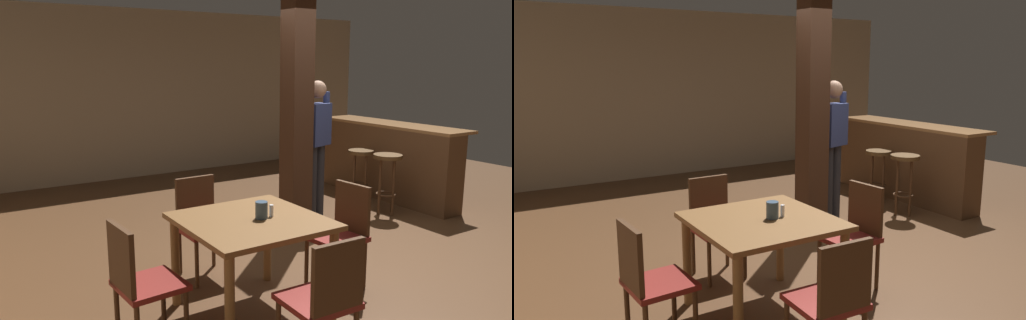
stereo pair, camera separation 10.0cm
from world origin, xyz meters
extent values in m
plane|color=#4C301C|center=(0.00, 0.00, 0.00)|extent=(10.80, 10.80, 0.00)
cube|color=gray|center=(0.00, 4.50, 1.40)|extent=(8.00, 0.10, 2.80)
cube|color=#382114|center=(-0.09, 0.86, 1.40)|extent=(0.28, 0.28, 2.80)
cube|color=brown|center=(-1.63, -0.64, 0.75)|extent=(1.02, 1.02, 0.04)
cylinder|color=brown|center=(-1.19, -0.19, 0.36)|extent=(0.07, 0.07, 0.73)
cylinder|color=brown|center=(-2.07, -0.19, 0.36)|extent=(0.07, 0.07, 0.73)
cylinder|color=brown|center=(-1.19, -1.08, 0.36)|extent=(0.07, 0.07, 0.73)
cylinder|color=brown|center=(-2.07, -1.08, 0.36)|extent=(0.07, 0.07, 0.73)
cube|color=maroon|center=(-1.65, -1.45, 0.45)|extent=(0.43, 0.43, 0.04)
cube|color=#422816|center=(-1.65, -1.64, 0.68)|extent=(0.38, 0.05, 0.45)
cylinder|color=#422816|center=(-1.47, -1.28, 0.23)|extent=(0.04, 0.04, 0.43)
cube|color=maroon|center=(-2.46, -0.66, 0.45)|extent=(0.45, 0.45, 0.04)
cube|color=#422816|center=(-2.65, -0.68, 0.68)|extent=(0.06, 0.38, 0.45)
cylinder|color=#422816|center=(-2.30, -0.48, 0.23)|extent=(0.04, 0.04, 0.43)
cylinder|color=#422816|center=(-2.27, -0.83, 0.23)|extent=(0.04, 0.04, 0.43)
cylinder|color=#422816|center=(-2.65, -0.50, 0.23)|extent=(0.04, 0.04, 0.43)
cube|color=maroon|center=(-0.78, -0.64, 0.45)|extent=(0.45, 0.45, 0.04)
cube|color=#422816|center=(-0.59, -0.62, 0.68)|extent=(0.07, 0.38, 0.45)
cylinder|color=#422816|center=(-0.94, -0.83, 0.23)|extent=(0.04, 0.04, 0.43)
cylinder|color=#422816|center=(-0.97, -0.48, 0.23)|extent=(0.04, 0.04, 0.43)
cylinder|color=#422816|center=(-0.59, -0.80, 0.23)|extent=(0.04, 0.04, 0.43)
cylinder|color=#422816|center=(-0.62, -0.45, 0.23)|extent=(0.04, 0.04, 0.43)
cube|color=maroon|center=(-1.63, 0.16, 0.45)|extent=(0.43, 0.43, 0.04)
cube|color=#422816|center=(-1.63, 0.35, 0.68)|extent=(0.38, 0.04, 0.45)
cylinder|color=#422816|center=(-1.46, -0.02, 0.23)|extent=(0.04, 0.04, 0.43)
cylinder|color=#422816|center=(-1.81, -0.02, 0.23)|extent=(0.04, 0.04, 0.43)
cylinder|color=#422816|center=(-1.46, 0.33, 0.23)|extent=(0.04, 0.04, 0.43)
cylinder|color=#422816|center=(-1.81, 0.33, 0.23)|extent=(0.04, 0.04, 0.43)
cylinder|color=#33475B|center=(-1.56, -0.67, 0.83)|extent=(0.09, 0.09, 0.13)
cylinder|color=silver|center=(-1.47, -0.67, 0.81)|extent=(0.03, 0.03, 0.09)
cube|color=navy|center=(0.26, 0.92, 1.20)|extent=(0.38, 0.29, 0.50)
sphere|color=#997056|center=(0.26, 0.92, 1.61)|extent=(0.26, 0.26, 0.21)
cylinder|color=#232328|center=(0.33, 0.94, 0.47)|extent=(0.15, 0.15, 0.95)
cylinder|color=#232328|center=(0.18, 0.90, 0.47)|extent=(0.15, 0.15, 0.95)
cylinder|color=navy|center=(0.44, 0.97, 1.35)|extent=(0.10, 0.10, 0.46)
cylinder|color=navy|center=(0.07, 0.87, 1.35)|extent=(0.10, 0.10, 0.46)
cube|color=brown|center=(1.91, 1.26, 1.06)|extent=(0.56, 2.36, 0.04)
cube|color=#4C301C|center=(1.81, 1.26, 0.52)|extent=(0.36, 2.36, 1.04)
cylinder|color=#4C3319|center=(1.21, 0.65, 0.76)|extent=(0.36, 0.36, 0.05)
torus|color=#422816|center=(1.21, 0.65, 0.26)|extent=(0.26, 0.26, 0.02)
cylinder|color=#422816|center=(1.21, 0.77, 0.37)|extent=(0.03, 0.03, 0.73)
cylinder|color=#422816|center=(1.21, 0.53, 0.37)|extent=(0.03, 0.03, 0.73)
cylinder|color=#422816|center=(1.32, 0.65, 0.37)|extent=(0.03, 0.03, 0.73)
cylinder|color=#422816|center=(1.09, 0.65, 0.37)|extent=(0.03, 0.03, 0.73)
cylinder|color=#4C3319|center=(1.34, 1.27, 0.71)|extent=(0.35, 0.35, 0.05)
torus|color=#422816|center=(1.34, 1.27, 0.25)|extent=(0.25, 0.25, 0.02)
cylinder|color=#422816|center=(1.34, 1.39, 0.34)|extent=(0.03, 0.03, 0.68)
cylinder|color=#422816|center=(1.34, 1.16, 0.34)|extent=(0.03, 0.03, 0.68)
cylinder|color=#422816|center=(1.45, 1.27, 0.34)|extent=(0.03, 0.03, 0.68)
cylinder|color=#422816|center=(1.23, 1.27, 0.34)|extent=(0.03, 0.03, 0.68)
camera|label=1|loc=(-3.54, -3.70, 1.92)|focal=35.00mm
camera|label=2|loc=(-3.45, -3.76, 1.92)|focal=35.00mm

